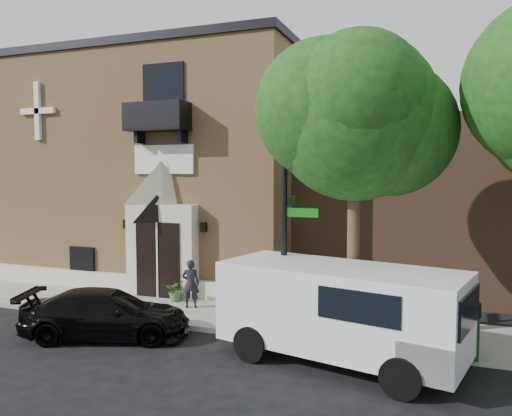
{
  "coord_description": "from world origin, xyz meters",
  "views": [
    {
      "loc": [
        8.08,
        -12.21,
        4.42
      ],
      "look_at": [
        2.77,
        2.0,
        3.36
      ],
      "focal_mm": 35.0,
      "sensor_mm": 36.0,
      "label": 1
    }
  ],
  "objects_px": {
    "cargo_van": "(348,311)",
    "dumpster": "(441,327)",
    "pedestrian_near": "(191,284)",
    "black_sedan": "(106,314)",
    "street_sign": "(285,215)",
    "fire_hydrant": "(296,323)"
  },
  "relations": [
    {
      "from": "black_sedan",
      "to": "street_sign",
      "type": "relative_size",
      "value": 0.71
    },
    {
      "from": "black_sedan",
      "to": "cargo_van",
      "type": "relative_size",
      "value": 0.75
    },
    {
      "from": "black_sedan",
      "to": "pedestrian_near",
      "type": "xyz_separation_m",
      "value": [
        0.96,
        2.99,
        0.27
      ]
    },
    {
      "from": "street_sign",
      "to": "black_sedan",
      "type": "bearing_deg",
      "value": -160.21
    },
    {
      "from": "cargo_van",
      "to": "dumpster",
      "type": "distance_m",
      "value": 2.47
    },
    {
      "from": "dumpster",
      "to": "pedestrian_near",
      "type": "distance_m",
      "value": 7.6
    },
    {
      "from": "street_sign",
      "to": "pedestrian_near",
      "type": "bearing_deg",
      "value": 159.0
    },
    {
      "from": "cargo_van",
      "to": "dumpster",
      "type": "relative_size",
      "value": 3.29
    },
    {
      "from": "dumpster",
      "to": "cargo_van",
      "type": "bearing_deg",
      "value": -142.79
    },
    {
      "from": "street_sign",
      "to": "dumpster",
      "type": "distance_m",
      "value": 4.69
    },
    {
      "from": "fire_hydrant",
      "to": "dumpster",
      "type": "bearing_deg",
      "value": 2.96
    },
    {
      "from": "cargo_van",
      "to": "fire_hydrant",
      "type": "xyz_separation_m",
      "value": [
        -1.57,
        1.14,
        -0.78
      ]
    },
    {
      "from": "black_sedan",
      "to": "fire_hydrant",
      "type": "height_order",
      "value": "black_sedan"
    },
    {
      "from": "street_sign",
      "to": "pedestrian_near",
      "type": "distance_m",
      "value": 4.57
    },
    {
      "from": "black_sedan",
      "to": "fire_hydrant",
      "type": "xyz_separation_m",
      "value": [
        4.86,
        1.49,
        -0.15
      ]
    },
    {
      "from": "black_sedan",
      "to": "cargo_van",
      "type": "xyz_separation_m",
      "value": [
        6.43,
        0.35,
        0.63
      ]
    },
    {
      "from": "fire_hydrant",
      "to": "pedestrian_near",
      "type": "height_order",
      "value": "pedestrian_near"
    },
    {
      "from": "dumpster",
      "to": "fire_hydrant",
      "type": "bearing_deg",
      "value": -173.26
    },
    {
      "from": "black_sedan",
      "to": "cargo_van",
      "type": "height_order",
      "value": "cargo_van"
    },
    {
      "from": "black_sedan",
      "to": "street_sign",
      "type": "height_order",
      "value": "street_sign"
    },
    {
      "from": "street_sign",
      "to": "dumpster",
      "type": "height_order",
      "value": "street_sign"
    },
    {
      "from": "fire_hydrant",
      "to": "pedestrian_near",
      "type": "distance_m",
      "value": 4.2
    }
  ]
}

